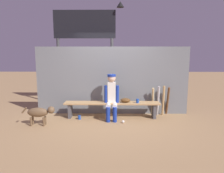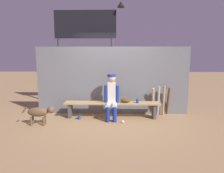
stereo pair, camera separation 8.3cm
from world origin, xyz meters
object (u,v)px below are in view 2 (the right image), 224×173
(scoreboard, at_px, (87,35))
(player_seated, at_px, (112,95))
(bat_wood_natural, at_px, (153,101))
(cup_on_ground, at_px, (79,117))
(cup_on_bench, at_px, (138,101))
(bat_wood_dark, at_px, (168,101))
(baseball_glove, at_px, (125,100))
(baseball, at_px, (123,122))
(bat_wood_tan, at_px, (164,101))
(bat_aluminum_silver, at_px, (158,101))
(dog, at_px, (40,112))
(dugout_bench, at_px, (112,105))

(scoreboard, bearing_deg, player_seated, -59.94)
(scoreboard, bearing_deg, bat_wood_natural, -27.10)
(cup_on_ground, distance_m, cup_on_bench, 1.67)
(player_seated, bearing_deg, bat_wood_dark, 14.39)
(baseball_glove, distance_m, baseball, 0.67)
(cup_on_bench, bearing_deg, bat_wood_tan, 22.60)
(bat_aluminum_silver, bearing_deg, bat_wood_tan, 5.37)
(cup_on_bench, relative_size, dog, 0.13)
(bat_wood_natural, bearing_deg, scoreboard, 152.90)
(bat_wood_natural, xyz_separation_m, cup_on_ground, (-2.10, -0.49, -0.35))
(dugout_bench, xyz_separation_m, dog, (-1.80, -0.66, -0.02))
(baseball_glove, bearing_deg, dog, -163.08)
(bat_wood_dark, bearing_deg, bat_wood_natural, -179.61)
(bat_aluminum_silver, bearing_deg, cup_on_ground, -169.20)
(bat_wood_dark, distance_m, dog, 3.58)
(cup_on_ground, relative_size, dog, 0.13)
(cup_on_bench, height_order, scoreboard, scoreboard)
(bat_wood_natural, relative_size, bat_aluminum_silver, 0.95)
(baseball, distance_m, cup_on_bench, 0.74)
(bat_wood_natural, relative_size, baseball, 11.13)
(bat_wood_tan, distance_m, cup_on_ground, 2.47)
(player_seated, height_order, cup_on_bench, player_seated)
(baseball_glove, distance_m, bat_wood_dark, 1.31)
(bat_aluminum_silver, height_order, bat_wood_tan, bat_wood_tan)
(cup_on_bench, bearing_deg, cup_on_ground, -175.96)
(bat_aluminum_silver, xyz_separation_m, scoreboard, (-2.21, 1.12, 1.99))
(dugout_bench, bearing_deg, scoreboard, 122.23)
(dugout_bench, relative_size, scoreboard, 0.77)
(bat_wood_tan, bearing_deg, cup_on_bench, -157.40)
(baseball_glove, xyz_separation_m, cup_on_bench, (0.33, -0.06, -0.00))
(bat_wood_dark, relative_size, dog, 1.00)
(dugout_bench, xyz_separation_m, scoreboard, (-0.87, 1.37, 2.07))
(bat_wood_tan, relative_size, cup_on_bench, 7.91)
(baseball, distance_m, cup_on_ground, 1.23)
(bat_aluminum_silver, bearing_deg, bat_wood_dark, 12.49)
(bat_wood_tan, xyz_separation_m, cup_on_bench, (-0.79, -0.33, 0.06))
(player_seated, height_order, dog, player_seated)
(player_seated, xyz_separation_m, cup_on_bench, (0.72, 0.04, -0.17))
(baseball, bearing_deg, baseball_glove, 80.44)
(bat_wood_dark, bearing_deg, bat_wood_tan, -160.12)
(bat_wood_dark, bearing_deg, dugout_bench, -168.97)
(bat_aluminum_silver, relative_size, dog, 1.03)
(bat_wood_tan, height_order, scoreboard, scoreboard)
(bat_wood_natural, bearing_deg, bat_aluminum_silver, -23.06)
(bat_wood_natural, relative_size, scoreboard, 0.24)
(bat_wood_tan, xyz_separation_m, dog, (-3.30, -0.93, -0.10))
(player_seated, distance_m, bat_wood_natural, 1.31)
(player_seated, xyz_separation_m, bat_aluminum_silver, (1.36, 0.36, -0.23))
(bat_aluminum_silver, height_order, cup_on_ground, bat_aluminum_silver)
(dugout_bench, xyz_separation_m, cup_on_ground, (-0.90, -0.17, -0.30))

